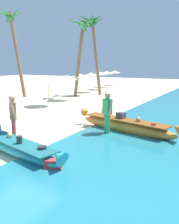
% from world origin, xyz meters
% --- Properties ---
extents(ground_plane, '(80.00, 80.00, 0.00)m').
position_xyz_m(ground_plane, '(0.00, 0.00, 0.00)').
color(ground_plane, beige).
extents(boat_cyan_foreground, '(4.85, 1.59, 0.71)m').
position_xyz_m(boat_cyan_foreground, '(0.62, -0.59, 0.24)').
color(boat_cyan_foreground, '#33B2BC').
rests_on(boat_cyan_foreground, ground).
extents(boat_orange_midground, '(4.64, 1.58, 0.82)m').
position_xyz_m(boat_orange_midground, '(2.84, 3.21, 0.31)').
color(boat_orange_midground, orange).
rests_on(boat_orange_midground, ground).
extents(person_vendor_hatted, '(0.58, 0.46, 1.76)m').
position_xyz_m(person_vendor_hatted, '(2.37, 2.56, 1.02)').
color(person_vendor_hatted, green).
rests_on(person_vendor_hatted, ground).
extents(person_tourist_customer, '(0.54, 0.51, 1.71)m').
position_xyz_m(person_tourist_customer, '(0.08, 0.03, 0.97)').
color(person_tourist_customer, '#B2383D').
rests_on(person_tourist_customer, ground).
extents(parasol_row_0, '(1.60, 1.60, 1.91)m').
position_xyz_m(parasol_row_0, '(-3.90, 6.63, 1.75)').
color(parasol_row_0, '#8E6B47').
rests_on(parasol_row_0, ground).
extents(parasol_row_1, '(1.60, 1.60, 1.91)m').
position_xyz_m(parasol_row_1, '(-4.33, 9.30, 1.75)').
color(parasol_row_1, '#8E6B47').
rests_on(parasol_row_1, ground).
extents(parasol_row_2, '(1.60, 1.60, 1.91)m').
position_xyz_m(parasol_row_2, '(-4.94, 12.10, 1.75)').
color(parasol_row_2, '#8E6B47').
rests_on(parasol_row_2, ground).
extents(parasol_row_3, '(1.60, 1.60, 1.91)m').
position_xyz_m(parasol_row_3, '(-5.46, 14.87, 1.75)').
color(parasol_row_3, '#8E6B47').
rests_on(parasol_row_3, ground).
extents(parasol_row_4, '(1.60, 1.60, 1.91)m').
position_xyz_m(parasol_row_4, '(-5.85, 17.51, 1.75)').
color(parasol_row_4, '#8E6B47').
rests_on(parasol_row_4, ground).
extents(parasol_row_5, '(1.60, 1.60, 1.91)m').
position_xyz_m(parasol_row_5, '(-6.36, 20.12, 1.75)').
color(parasol_row_5, '#8E6B47').
rests_on(parasol_row_5, ground).
extents(parasol_row_6, '(1.60, 1.60, 1.91)m').
position_xyz_m(parasol_row_6, '(-6.57, 22.83, 1.75)').
color(parasol_row_6, '#8E6B47').
rests_on(parasol_row_6, ground).
extents(palm_tree_tall_inland, '(2.46, 2.45, 6.44)m').
position_xyz_m(palm_tree_tall_inland, '(-4.43, 11.55, 5.03)').
color(palm_tree_tall_inland, brown).
rests_on(palm_tree_tall_inland, ground).
extents(palm_tree_leaning_seaward, '(2.49, 2.55, 7.17)m').
position_xyz_m(palm_tree_leaning_seaward, '(-9.38, 8.91, 5.56)').
color(palm_tree_leaning_seaward, brown).
rests_on(palm_tree_leaning_seaward, ground).
extents(palm_tree_mid_cluster, '(2.33, 2.47, 6.97)m').
position_xyz_m(palm_tree_mid_cluster, '(-4.44, 13.49, 5.53)').
color(palm_tree_mid_cluster, brown).
rests_on(palm_tree_mid_cluster, ground).
extents(cooler_box, '(0.53, 0.44, 0.31)m').
position_xyz_m(cooler_box, '(2.58, -0.97, 0.15)').
color(cooler_box, '#C63838').
rests_on(cooler_box, ground).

